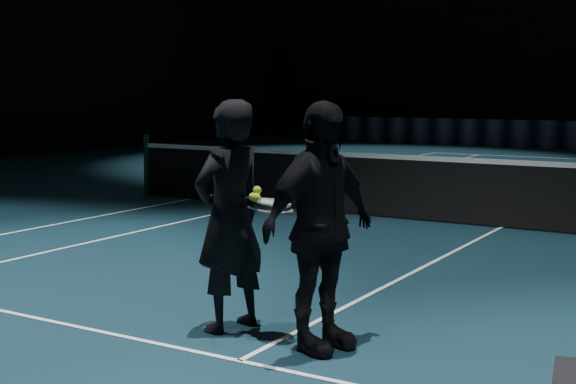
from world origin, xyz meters
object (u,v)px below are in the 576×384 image
at_px(player_b, 320,227).
at_px(racket_lower, 275,211).
at_px(tennis_balls, 255,195).
at_px(racket_upper, 273,203).
at_px(player_a, 230,216).

height_order(player_b, racket_lower, player_b).
bearing_deg(player_b, racket_lower, 100.26).
distance_m(racket_lower, tennis_balls, 0.22).
height_order(racket_lower, tennis_balls, tennis_balls).
bearing_deg(racket_upper, player_a, -178.29).
xyz_separation_m(player_a, racket_upper, (0.40, 0.01, 0.14)).
relative_size(player_b, racket_upper, 2.70).
height_order(racket_lower, racket_upper, racket_upper).
height_order(player_a, tennis_balls, player_a).
xyz_separation_m(player_a, racket_lower, (0.45, -0.04, 0.09)).
height_order(racket_upper, tennis_balls, tennis_balls).
distance_m(racket_lower, racket_upper, 0.08).
relative_size(racket_upper, tennis_balls, 5.67).
xyz_separation_m(racket_lower, racket_upper, (-0.05, 0.04, 0.05)).
bearing_deg(player_a, tennis_balls, 99.74).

